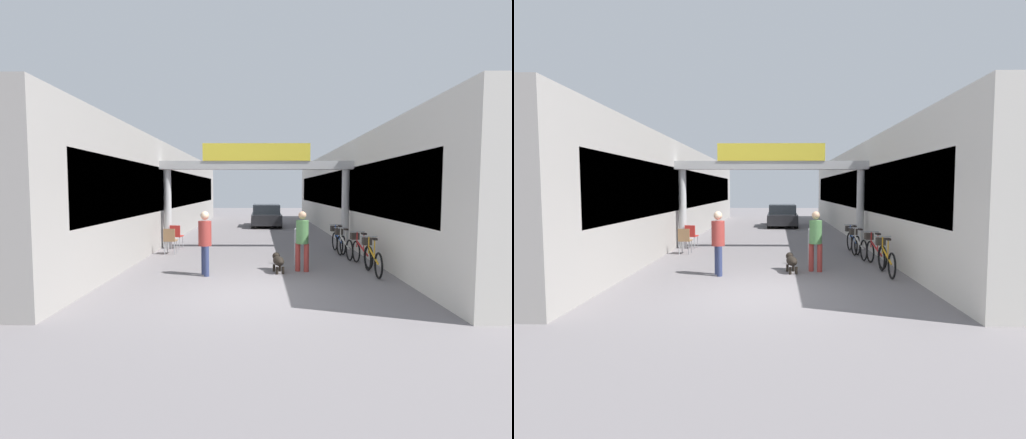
{
  "view_description": "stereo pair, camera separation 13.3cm",
  "coord_description": "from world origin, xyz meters",
  "views": [
    {
      "loc": [
        0.08,
        -8.39,
        2.23
      ],
      "look_at": [
        0.0,
        3.97,
        1.3
      ],
      "focal_mm": 28.0,
      "sensor_mm": 36.0,
      "label": 1
    },
    {
      "loc": [
        0.21,
        -8.39,
        2.23
      ],
      "look_at": [
        0.0,
        3.97,
        1.3
      ],
      "focal_mm": 28.0,
      "sensor_mm": 36.0,
      "label": 2
    }
  ],
  "objects": [
    {
      "name": "bicycle_blue_farthest",
      "position": [
        2.91,
        5.73,
        0.44
      ],
      "size": [
        0.46,
        1.69,
        0.98
      ],
      "color": "black",
      "rests_on": "ground_plane"
    },
    {
      "name": "cafe_chair_wood_nearer",
      "position": [
        -2.97,
        5.22,
        0.54
      ],
      "size": [
        0.42,
        0.42,
        0.89
      ],
      "color": "gray",
      "rests_on": "ground_plane"
    },
    {
      "name": "bicycle_red_second",
      "position": [
        3.1,
        3.31,
        0.44
      ],
      "size": [
        0.46,
        1.69,
        0.98
      ],
      "color": "black",
      "rests_on": "ground_plane"
    },
    {
      "name": "bicycle_orange_nearest",
      "position": [
        3.09,
        2.09,
        0.44
      ],
      "size": [
        0.46,
        1.69,
        0.98
      ],
      "color": "black",
      "rests_on": "ground_plane"
    },
    {
      "name": "pedestrian_with_dog",
      "position": [
        1.26,
        2.37,
        0.94
      ],
      "size": [
        0.44,
        0.44,
        1.64
      ],
      "color": "#99332D",
      "rests_on": "ground_plane"
    },
    {
      "name": "storefront_right",
      "position": [
        5.09,
        11.0,
        2.04
      ],
      "size": [
        3.0,
        26.0,
        4.08
      ],
      "color": "beige",
      "rests_on": "ground_plane"
    },
    {
      "name": "bicycle_silver_third",
      "position": [
        2.87,
        4.62,
        0.44
      ],
      "size": [
        0.46,
        1.69,
        0.98
      ],
      "color": "black",
      "rests_on": "ground_plane"
    },
    {
      "name": "ground_plane",
      "position": [
        0.0,
        0.0,
        0.0
      ],
      "size": [
        80.0,
        80.0,
        0.0
      ],
      "primitive_type": "plane",
      "color": "slate"
    },
    {
      "name": "cafe_chair_red_farther",
      "position": [
        -3.03,
        6.53,
        0.54
      ],
      "size": [
        0.46,
        0.46,
        0.89
      ],
      "color": "gray",
      "rests_on": "ground_plane"
    },
    {
      "name": "pedestrian_companion",
      "position": [
        -1.31,
        1.84,
        0.95
      ],
      "size": [
        0.44,
        0.44,
        1.67
      ],
      "color": "navy",
      "rests_on": "ground_plane"
    },
    {
      "name": "parked_car_black",
      "position": [
        0.55,
        15.78,
        0.64
      ],
      "size": [
        1.81,
        4.01,
        1.33
      ],
      "color": "black",
      "rests_on": "ground_plane"
    },
    {
      "name": "arcade_sign_gateway",
      "position": [
        0.0,
        6.59,
        2.76
      ],
      "size": [
        7.4,
        0.47,
        3.93
      ],
      "color": "#B2B2B2",
      "rests_on": "ground_plane"
    },
    {
      "name": "dog_on_leash",
      "position": [
        0.6,
        2.23,
        0.32
      ],
      "size": [
        0.38,
        0.72,
        0.51
      ],
      "color": "black",
      "rests_on": "ground_plane"
    },
    {
      "name": "storefront_left",
      "position": [
        -5.09,
        11.0,
        2.04
      ],
      "size": [
        3.0,
        26.0,
        4.08
      ],
      "color": "#9E9993",
      "rests_on": "ground_plane"
    },
    {
      "name": "bollard_post_metal",
      "position": [
        1.18,
        3.33,
        0.56
      ],
      "size": [
        0.1,
        0.1,
        1.1
      ],
      "color": "gray",
      "rests_on": "ground_plane"
    }
  ]
}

